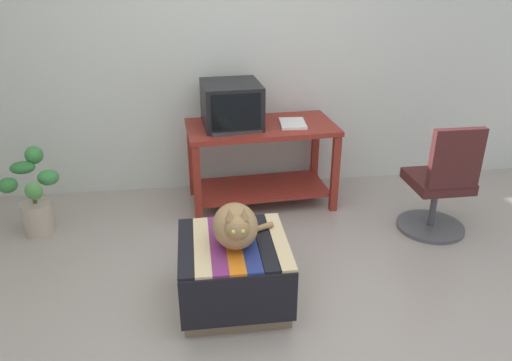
# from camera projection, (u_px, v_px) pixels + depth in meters

# --- Properties ---
(ground_plane) EXTENTS (14.00, 14.00, 0.00)m
(ground_plane) POSITION_uv_depth(u_px,v_px,m) (271.00, 326.00, 2.86)
(ground_plane) COLOR #9E9389
(back_wall) EXTENTS (8.00, 0.10, 2.60)m
(back_wall) POSITION_uv_depth(u_px,v_px,m) (235.00, 43.00, 4.17)
(back_wall) COLOR silver
(back_wall) RESTS_ON ground_plane
(desk) EXTENTS (1.25, 0.70, 0.71)m
(desk) POSITION_uv_depth(u_px,v_px,m) (261.00, 151.00, 4.12)
(desk) COLOR maroon
(desk) RESTS_ON ground_plane
(tv_monitor) EXTENTS (0.49, 0.53, 0.35)m
(tv_monitor) POSITION_uv_depth(u_px,v_px,m) (231.00, 105.00, 3.96)
(tv_monitor) COLOR black
(tv_monitor) RESTS_ON desk
(keyboard) EXTENTS (0.42, 0.21, 0.02)m
(keyboard) POSITION_uv_depth(u_px,v_px,m) (235.00, 131.00, 3.85)
(keyboard) COLOR #333338
(keyboard) RESTS_ON desk
(book) EXTENTS (0.23, 0.30, 0.02)m
(book) POSITION_uv_depth(u_px,v_px,m) (293.00, 123.00, 4.03)
(book) COLOR white
(book) RESTS_ON desk
(ottoman_with_blanket) EXTENTS (0.65, 0.67, 0.42)m
(ottoman_with_blanket) POSITION_uv_depth(u_px,v_px,m) (234.00, 272.00, 2.99)
(ottoman_with_blanket) COLOR #7A664C
(ottoman_with_blanket) RESTS_ON ground_plane
(cat) EXTENTS (0.39, 0.40, 0.31)m
(cat) POSITION_uv_depth(u_px,v_px,m) (236.00, 226.00, 2.83)
(cat) COLOR #9E7A4C
(cat) RESTS_ON ottoman_with_blanket
(potted_plant) EXTENTS (0.42, 0.39, 0.66)m
(potted_plant) POSITION_uv_depth(u_px,v_px,m) (34.00, 198.00, 3.73)
(potted_plant) COLOR #B7A893
(potted_plant) RESTS_ON ground_plane
(office_chair) EXTENTS (0.52, 0.52, 0.89)m
(office_chair) POSITION_uv_depth(u_px,v_px,m) (441.00, 187.00, 3.68)
(office_chair) COLOR #4C4C51
(office_chair) RESTS_ON ground_plane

